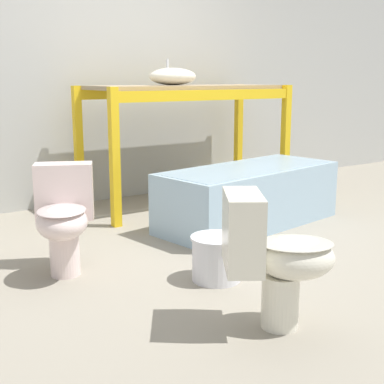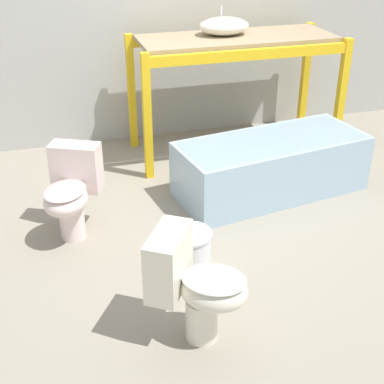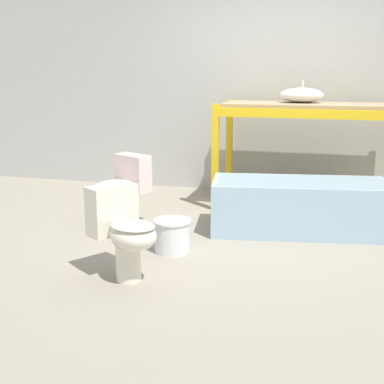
% 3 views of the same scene
% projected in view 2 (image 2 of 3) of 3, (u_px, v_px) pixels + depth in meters
% --- Properties ---
extents(ground_plane, '(12.00, 12.00, 0.00)m').
position_uv_depth(ground_plane, '(219.00, 215.00, 4.30)').
color(ground_plane, gray).
extents(shelving_rack, '(1.96, 0.81, 1.14)m').
position_uv_depth(shelving_rack, '(236.00, 55.00, 5.00)').
color(shelving_rack, yellow).
rests_on(shelving_rack, ground_plane).
extents(sink_basin, '(0.47, 0.35, 0.24)m').
position_uv_depth(sink_basin, '(224.00, 26.00, 4.91)').
color(sink_basin, silver).
rests_on(sink_basin, shelving_rack).
extents(bathtub_main, '(1.69, 0.90, 0.49)m').
position_uv_depth(bathtub_main, '(271.00, 162.00, 4.52)').
color(bathtub_main, '#99B7CC').
rests_on(bathtub_main, ground_plane).
extents(toilet_near, '(0.63, 0.57, 0.67)m').
position_uv_depth(toilet_near, '(195.00, 283.00, 2.93)').
color(toilet_near, silver).
rests_on(toilet_near, ground_plane).
extents(toilet_far, '(0.53, 0.62, 0.67)m').
position_uv_depth(toilet_far, '(71.00, 190.00, 3.88)').
color(toilet_far, silver).
rests_on(toilet_far, ground_plane).
extents(bucket_white, '(0.32, 0.32, 0.27)m').
position_uv_depth(bucket_white, '(189.00, 249.00, 3.63)').
color(bucket_white, silver).
rests_on(bucket_white, ground_plane).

